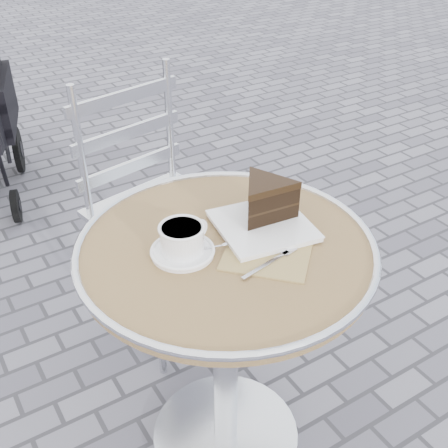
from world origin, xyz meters
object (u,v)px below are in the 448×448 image
cappuccino_set (183,242)px  cake_plate_set (265,205)px  cafe_table (226,298)px  bistro_chair (145,180)px

cappuccino_set → cake_plate_set: cake_plate_set is taller
cafe_table → cappuccino_set: (-0.10, 0.02, 0.20)m
cafe_table → bistro_chair: size_ratio=0.79×
bistro_chair → cafe_table: bearing=-108.0°
bistro_chair → cappuccino_set: bearing=-117.2°
cake_plate_set → bistro_chair: size_ratio=0.39×
cafe_table → cake_plate_set: cake_plate_set is taller
cake_plate_set → bistro_chair: 0.65m
cafe_table → cappuccino_set: bearing=166.2°
bistro_chair → cake_plate_set: bearing=-96.3°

